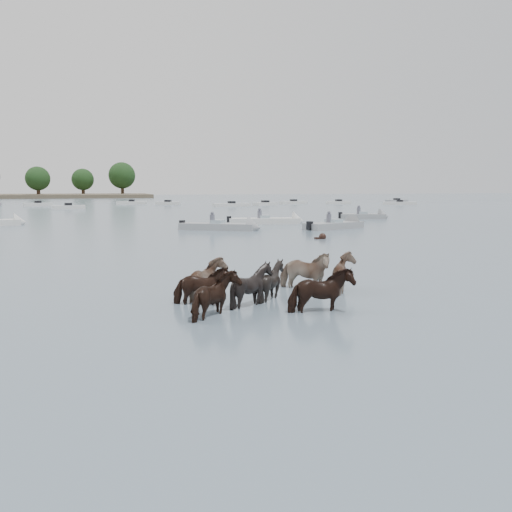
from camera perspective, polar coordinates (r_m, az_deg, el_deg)
name	(u,v)px	position (r m, az deg, el deg)	size (l,w,h in m)	color
ground	(322,304)	(13.55, 7.36, -5.37)	(400.00, 400.00, 0.00)	#4A5B6A
pony_herd	(270,285)	(13.78, 1.52, -3.26)	(5.91, 4.03, 1.41)	black
swimming_pony	(322,237)	(30.58, 7.34, 2.10)	(0.72, 0.44, 0.44)	black
motorboat_b	(228,227)	(36.63, -3.10, 3.26)	(5.87, 4.35, 1.92)	gray
motorboat_c	(274,221)	(43.08, 1.99, 3.93)	(6.61, 2.65, 1.92)	silver
motorboat_d	(341,225)	(38.72, 9.43, 3.41)	(5.58, 3.41, 1.92)	gray
motorboat_e	(370,216)	(50.93, 12.55, 4.33)	(4.98, 2.87, 1.92)	gray
distant_flotilla	(140,204)	(86.00, -12.82, 5.64)	(107.02, 21.05, 0.93)	gray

